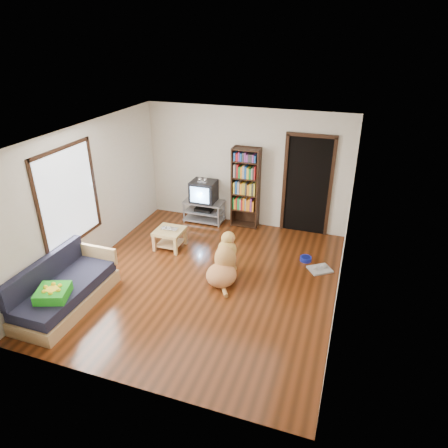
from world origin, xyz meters
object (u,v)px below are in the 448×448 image
(dog, at_px, (224,263))
(laptop, at_px, (169,230))
(green_cushion, at_px, (53,293))
(dog_bowl, at_px, (306,259))
(tv_stand, at_px, (204,210))
(coffee_table, at_px, (170,235))
(grey_rag, at_px, (320,269))
(sofa, at_px, (65,291))
(bookshelf, at_px, (246,184))
(crt_tv, at_px, (204,191))

(dog, bearing_deg, laptop, 154.07)
(green_cushion, bearing_deg, dog_bowl, 21.39)
(tv_stand, bearing_deg, coffee_table, -98.60)
(grey_rag, xyz_separation_m, tv_stand, (-2.80, 1.26, 0.25))
(green_cushion, bearing_deg, sofa, 89.07)
(laptop, relative_size, coffee_table, 0.63)
(laptop, relative_size, tv_stand, 0.39)
(grey_rag, bearing_deg, dog, -152.43)
(green_cushion, relative_size, dog, 0.43)
(coffee_table, bearing_deg, laptop, -90.00)
(tv_stand, bearing_deg, green_cushion, -102.04)
(tv_stand, distance_m, dog, 2.42)
(grey_rag, height_order, tv_stand, tv_stand)
(tv_stand, distance_m, bookshelf, 1.20)
(dog_bowl, bearing_deg, coffee_table, -172.28)
(crt_tv, height_order, bookshelf, bookshelf)
(tv_stand, height_order, sofa, sofa)
(dog, bearing_deg, crt_tv, 119.59)
(crt_tv, bearing_deg, dog_bowl, -22.51)
(laptop, bearing_deg, dog, -30.92)
(grey_rag, xyz_separation_m, dog, (-1.60, -0.83, 0.30))
(crt_tv, relative_size, dog, 0.56)
(dog, bearing_deg, sofa, -144.80)
(tv_stand, distance_m, coffee_table, 1.40)
(green_cushion, xyz_separation_m, bookshelf, (1.80, 4.08, 0.51))
(grey_rag, relative_size, tv_stand, 0.44)
(crt_tv, height_order, sofa, crt_tv)
(green_cushion, height_order, tv_stand, green_cushion)
(sofa, bearing_deg, dog_bowl, 37.02)
(laptop, relative_size, bookshelf, 0.19)
(tv_stand, xyz_separation_m, sofa, (-0.97, -3.63, -0.01))
(green_cushion, distance_m, grey_rag, 4.58)
(grey_rag, bearing_deg, laptop, -177.20)
(laptop, distance_m, grey_rag, 3.04)
(tv_stand, relative_size, dog, 0.87)
(grey_rag, height_order, bookshelf, bookshelf)
(grey_rag, relative_size, coffee_table, 0.73)
(dog, bearing_deg, tv_stand, 119.85)
(crt_tv, xyz_separation_m, coffee_table, (-0.21, -1.40, -0.46))
(green_cushion, distance_m, crt_tv, 4.10)
(grey_rag, bearing_deg, green_cushion, -143.26)
(tv_stand, height_order, bookshelf, bookshelf)
(bookshelf, relative_size, dog, 1.74)
(grey_rag, bearing_deg, sofa, -147.88)
(dog_bowl, height_order, bookshelf, bookshelf)
(bookshelf, bearing_deg, green_cushion, -113.81)
(laptop, distance_m, tv_stand, 1.43)
(green_cushion, bearing_deg, crt_tv, 57.81)
(sofa, distance_m, dog, 2.66)
(crt_tv, relative_size, coffee_table, 1.05)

